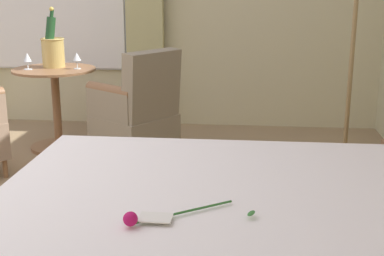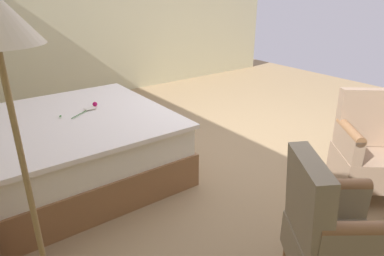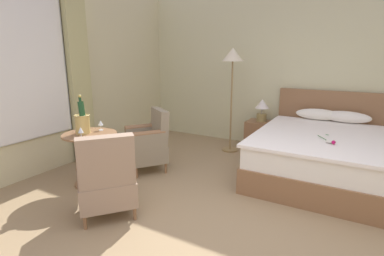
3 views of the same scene
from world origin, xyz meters
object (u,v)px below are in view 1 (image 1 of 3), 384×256
object	(u,v)px
wine_glass_near_edge	(77,57)
armchair_by_window	(138,112)
side_table_round	(56,104)
wine_glass_near_bucket	(27,58)
champagne_bucket	(53,48)

from	to	relation	value
wine_glass_near_edge	armchair_by_window	bearing A→B (deg)	58.00
side_table_round	wine_glass_near_bucket	size ratio (longest dim) A/B	5.01
wine_glass_near_edge	armchair_by_window	world-z (taller)	armchair_by_window
champagne_bucket	armchair_by_window	xyz separation A→B (m)	(0.44, 0.82, -0.44)
wine_glass_near_bucket	armchair_by_window	world-z (taller)	armchair_by_window
armchair_by_window	champagne_bucket	bearing A→B (deg)	-118.51
side_table_round	champagne_bucket	size ratio (longest dim) A/B	1.39
champagne_bucket	wine_glass_near_edge	xyz separation A→B (m)	(0.08, 0.23, -0.06)
side_table_round	champagne_bucket	distance (m)	0.47
side_table_round	wine_glass_near_bucket	distance (m)	0.45
side_table_round	wine_glass_near_bucket	xyz separation A→B (m)	(0.08, -0.20, 0.40)
side_table_round	wine_glass_near_edge	bearing A→B (deg)	90.35
champagne_bucket	wine_glass_near_bucket	world-z (taller)	champagne_bucket
champagne_bucket	armchair_by_window	size ratio (longest dim) A/B	0.55
side_table_round	wine_glass_near_edge	world-z (taller)	wine_glass_near_edge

